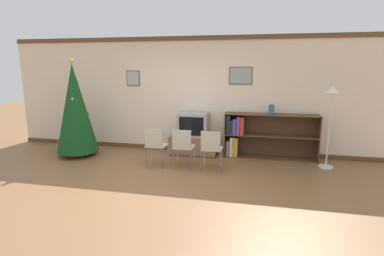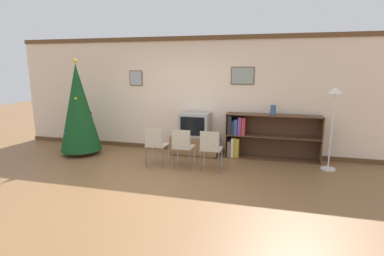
# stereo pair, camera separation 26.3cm
# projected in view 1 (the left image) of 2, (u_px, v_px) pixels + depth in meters

# --- Properties ---
(ground_plane) EXTENTS (24.00, 24.00, 0.00)m
(ground_plane) POSITION_uv_depth(u_px,v_px,m) (155.00, 187.00, 5.10)
(ground_plane) COLOR brown
(wall_back) EXTENTS (8.92, 0.11, 2.70)m
(wall_back) POSITION_uv_depth(u_px,v_px,m) (187.00, 95.00, 7.09)
(wall_back) COLOR beige
(wall_back) RESTS_ON ground_plane
(christmas_tree) EXTENTS (0.92, 0.92, 2.19)m
(christmas_tree) POSITION_uv_depth(u_px,v_px,m) (75.00, 109.00, 6.74)
(christmas_tree) COLOR maroon
(christmas_tree) RESTS_ON ground_plane
(tv_console) EXTENTS (1.09, 0.51, 0.45)m
(tv_console) POSITION_uv_depth(u_px,v_px,m) (193.00, 145.00, 6.96)
(tv_console) COLOR brown
(tv_console) RESTS_ON ground_plane
(television) EXTENTS (0.67, 0.49, 0.54)m
(television) POSITION_uv_depth(u_px,v_px,m) (193.00, 124.00, 6.86)
(television) COLOR #9E9E99
(television) RESTS_ON tv_console
(folding_chair_left) EXTENTS (0.40, 0.40, 0.82)m
(folding_chair_left) POSITION_uv_depth(u_px,v_px,m) (155.00, 145.00, 6.04)
(folding_chair_left) COLOR #BCB29E
(folding_chair_left) RESTS_ON ground_plane
(folding_chair_center) EXTENTS (0.40, 0.40, 0.82)m
(folding_chair_center) POSITION_uv_depth(u_px,v_px,m) (183.00, 146.00, 5.92)
(folding_chair_center) COLOR #BCB29E
(folding_chair_center) RESTS_ON ground_plane
(folding_chair_right) EXTENTS (0.40, 0.40, 0.82)m
(folding_chair_right) POSITION_uv_depth(u_px,v_px,m) (211.00, 148.00, 5.81)
(folding_chair_right) COLOR #BCB29E
(folding_chair_right) RESTS_ON ground_plane
(bookshelf) EXTENTS (2.02, 0.36, 1.00)m
(bookshelf) POSITION_uv_depth(u_px,v_px,m) (255.00, 135.00, 6.71)
(bookshelf) COLOR brown
(bookshelf) RESTS_ON ground_plane
(vase) EXTENTS (0.12, 0.12, 0.22)m
(vase) POSITION_uv_depth(u_px,v_px,m) (271.00, 109.00, 6.46)
(vase) COLOR #335684
(vase) RESTS_ON bookshelf
(standing_lamp) EXTENTS (0.28, 0.28, 1.64)m
(standing_lamp) POSITION_uv_depth(u_px,v_px,m) (331.00, 106.00, 5.85)
(standing_lamp) COLOR silver
(standing_lamp) RESTS_ON ground_plane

